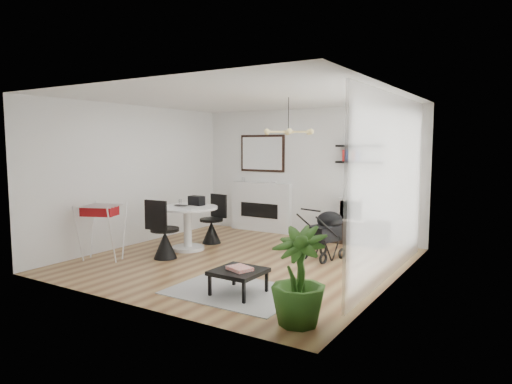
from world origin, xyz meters
The scene contains 25 objects.
floor centered at (0.00, 0.00, 0.00)m, with size 5.00×5.00×0.00m, color brown.
ceiling centered at (0.00, 0.00, 2.70)m, with size 5.00×5.00×0.00m, color white.
wall_back centered at (0.00, 2.50, 1.35)m, with size 5.00×5.00×0.00m, color white.
wall_left centered at (-2.50, 0.00, 1.35)m, with size 5.00×5.00×0.00m, color white.
wall_right centered at (2.50, 0.00, 1.35)m, with size 5.00×5.00×0.00m, color white.
sheer_curtain centered at (2.40, 0.20, 1.35)m, with size 0.04×3.60×2.60m, color white.
fireplace centered at (-1.10, 2.42, 0.69)m, with size 1.50×0.17×2.16m.
shelf_lower centered at (1.18, 2.37, 1.60)m, with size 0.90×0.25×0.04m, color black.
shelf_upper centered at (1.18, 2.37, 1.92)m, with size 0.90×0.25×0.04m, color black.
pendant_lamp centered at (0.70, 0.30, 2.15)m, with size 0.90×0.90×0.10m, color #DFC675, non-canonical shape.
tv_console centered at (1.18, 2.27, 0.23)m, with size 1.24×0.43×0.46m, color black.
crt_tv centered at (1.14, 2.27, 0.69)m, with size 0.51×0.45×0.45m.
dining_table centered at (-1.30, 0.12, 0.53)m, with size 1.11×1.11×0.81m.
laptop centered at (-1.41, 0.04, 0.82)m, with size 0.29×0.19×0.02m, color black.
black_bag centered at (-1.27, 0.36, 0.90)m, with size 0.29×0.17×0.17m, color black.
newspaper centered at (-1.08, 0.03, 0.81)m, with size 0.34×0.28×0.01m, color silver.
drinking_glass centered at (-1.63, 0.31, 0.86)m, with size 0.06×0.06×0.10m, color white.
chair_far centered at (-1.27, 0.83, 0.30)m, with size 0.46×0.48×0.96m.
chair_near centered at (-1.21, -0.59, 0.32)m, with size 0.49×0.50×1.03m.
drying_rack centered at (-2.03, -1.22, 0.50)m, with size 0.81×0.78×0.95m.
stroller centered at (1.12, 0.88, 0.39)m, with size 0.62×0.81×0.90m.
rug centered at (0.82, -1.42, 0.01)m, with size 1.71×1.23×0.01m, color #A7A7A7.
coffee_table centered at (0.92, -1.48, 0.29)m, with size 0.63×0.63×0.32m.
magazines centered at (0.94, -1.49, 0.35)m, with size 0.30×0.24×0.04m, color #DC4137.
potted_plant centered at (2.03, -1.97, 0.54)m, with size 0.60×0.60×1.07m, color #2C5A19.
Camera 1 is at (4.16, -6.28, 1.95)m, focal length 32.00 mm.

